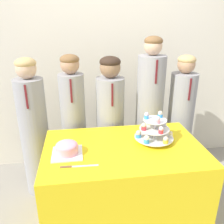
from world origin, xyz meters
TOP-DOWN VIEW (x-y plane):
  - wall_back at (0.00, 1.54)m, footprint 9.00×0.06m
  - table at (0.00, 0.40)m, footprint 1.28×0.80m
  - round_cake at (-0.45, 0.35)m, footprint 0.23×0.23m
  - cake_knife at (-0.40, 0.18)m, footprint 0.27×0.03m
  - cupcake_stand at (0.26, 0.46)m, footprint 0.32×0.32m
  - student_0 at (-0.79, 0.97)m, footprint 0.28×0.28m
  - student_1 at (-0.40, 0.97)m, footprint 0.24×0.25m
  - student_2 at (-0.03, 0.97)m, footprint 0.28×0.29m
  - student_3 at (0.38, 0.97)m, footprint 0.28×0.28m
  - student_4 at (0.73, 0.97)m, footprint 0.27×0.28m

SIDE VIEW (x-z plane):
  - table at x=0.00m, z-range 0.00..0.77m
  - student_4 at x=0.73m, z-range -0.03..1.38m
  - student_0 at x=-0.79m, z-range -0.03..1.39m
  - student_2 at x=-0.03m, z-range -0.02..1.39m
  - student_1 at x=-0.40m, z-range -0.02..1.42m
  - student_3 at x=0.38m, z-range -0.04..1.55m
  - cake_knife at x=-0.40m, z-range 0.77..0.78m
  - round_cake at x=-0.45m, z-range 0.77..0.88m
  - cupcake_stand at x=0.26m, z-range 0.75..1.01m
  - wall_back at x=0.00m, z-range 0.00..2.70m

